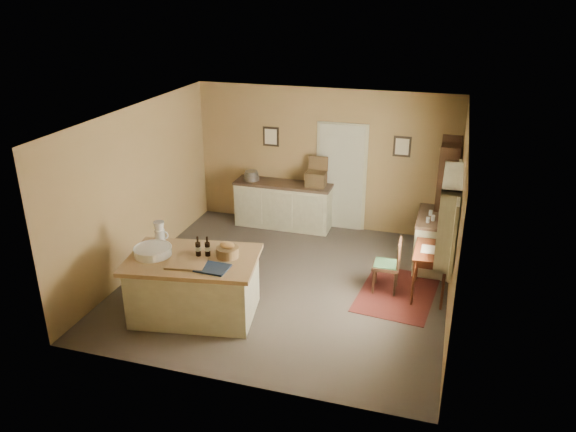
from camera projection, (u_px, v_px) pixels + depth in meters
name	position (u px, v px, depth m)	size (l,w,h in m)	color
ground	(286.00, 283.00, 8.98)	(5.00, 5.00, 0.00)	#4B4139
wall_back	(324.00, 159.00, 10.67)	(5.00, 0.10, 2.70)	olive
wall_front	(220.00, 283.00, 6.25)	(5.00, 0.10, 2.70)	olive
wall_left	(139.00, 189.00, 9.13)	(0.10, 5.00, 2.70)	olive
wall_right	(457.00, 224.00, 7.79)	(0.10, 5.00, 2.70)	olive
ceiling	(285.00, 116.00, 7.95)	(5.00, 5.00, 0.00)	silver
door	(341.00, 176.00, 10.67)	(0.97, 0.06, 2.11)	beige
framed_prints	(334.00, 141.00, 10.46)	(2.82, 0.02, 0.38)	black
window	(453.00, 215.00, 7.56)	(0.25, 1.99, 1.12)	beige
work_island	(194.00, 284.00, 7.97)	(1.98, 1.46, 1.20)	beige
sideboard	(284.00, 203.00, 10.93)	(1.89, 0.54, 1.18)	beige
rug	(397.00, 293.00, 8.69)	(1.10, 1.60, 0.01)	#4E1412
writing_desk	(432.00, 256.00, 8.40)	(0.51, 0.83, 0.82)	#3A180C
desk_chair	(386.00, 265.00, 8.62)	(0.40, 0.40, 0.86)	black
right_cabinet	(434.00, 241.00, 9.40)	(0.61, 1.10, 0.99)	beige
shelving_unit	(448.00, 198.00, 9.72)	(0.34, 0.91, 2.01)	black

